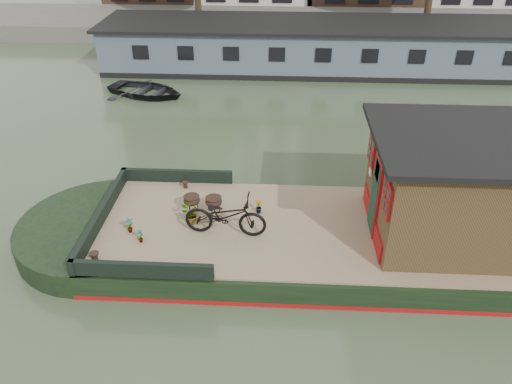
# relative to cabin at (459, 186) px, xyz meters

# --- Properties ---
(ground) EXTENTS (120.00, 120.00, 0.00)m
(ground) POSITION_rel_cabin_xyz_m (-2.19, 0.00, -1.88)
(ground) COLOR #2E3B25
(ground) RESTS_ON ground
(houseboat_hull) EXTENTS (14.01, 4.02, 0.60)m
(houseboat_hull) POSITION_rel_cabin_xyz_m (-3.52, 0.00, -1.60)
(houseboat_hull) COLOR black
(houseboat_hull) RESTS_ON ground
(houseboat_deck) EXTENTS (11.80, 3.80, 0.05)m
(houseboat_deck) POSITION_rel_cabin_xyz_m (-2.19, 0.00, -1.25)
(houseboat_deck) COLOR #7A604B
(houseboat_deck) RESTS_ON houseboat_hull
(bow_bulwark) EXTENTS (3.00, 4.00, 0.35)m
(bow_bulwark) POSITION_rel_cabin_xyz_m (-7.25, 0.00, -1.05)
(bow_bulwark) COLOR black
(bow_bulwark) RESTS_ON houseboat_deck
(cabin) EXTENTS (4.00, 3.50, 2.42)m
(cabin) POSITION_rel_cabin_xyz_m (0.00, 0.00, 0.00)
(cabin) COLOR black
(cabin) RESTS_ON houseboat_deck
(bicycle) EXTENTS (1.91, 0.79, 0.98)m
(bicycle) POSITION_rel_cabin_xyz_m (-5.11, -0.35, -0.74)
(bicycle) COLOR black
(bicycle) RESTS_ON houseboat_deck
(potted_plant_a) EXTENTS (0.24, 0.25, 0.39)m
(potted_plant_a) POSITION_rel_cabin_xyz_m (-7.33, -0.43, -1.03)
(potted_plant_a) COLOR maroon
(potted_plant_a) RESTS_ON houseboat_deck
(potted_plant_b) EXTENTS (0.22, 0.23, 0.33)m
(potted_plant_b) POSITION_rel_cabin_xyz_m (-4.42, 0.55, -1.07)
(potted_plant_b) COLOR brown
(potted_plant_b) RESTS_ON houseboat_deck
(potted_plant_c) EXTENTS (0.53, 0.50, 0.46)m
(potted_plant_c) POSITION_rel_cabin_xyz_m (-5.98, 0.00, -1.00)
(potted_plant_c) COLOR brown
(potted_plant_c) RESTS_ON houseboat_deck
(potted_plant_e) EXTENTS (0.16, 0.20, 0.34)m
(potted_plant_e) POSITION_rel_cabin_xyz_m (-6.99, -0.79, -1.06)
(potted_plant_e) COLOR brown
(potted_plant_e) RESTS_ON houseboat_deck
(brazier_front) EXTENTS (0.50, 0.50, 0.45)m
(brazier_front) POSITION_rel_cabin_xyz_m (-5.49, 0.46, -1.00)
(brazier_front) COLOR black
(brazier_front) RESTS_ON houseboat_deck
(brazier_rear) EXTENTS (0.43, 0.43, 0.44)m
(brazier_rear) POSITION_rel_cabin_xyz_m (-6.03, 0.50, -1.01)
(brazier_rear) COLOR black
(brazier_rear) RESTS_ON houseboat_deck
(bollard_port) EXTENTS (0.16, 0.16, 0.18)m
(bollard_port) POSITION_rel_cabin_xyz_m (-6.40, 1.60, -1.14)
(bollard_port) COLOR black
(bollard_port) RESTS_ON houseboat_deck
(bollard_stbd) EXTENTS (0.20, 0.20, 0.23)m
(bollard_stbd) POSITION_rel_cabin_xyz_m (-7.79, -1.51, -1.11)
(bollard_stbd) COLOR black
(bollard_stbd) RESTS_ON houseboat_deck
(dinghy) EXTENTS (3.94, 3.36, 0.69)m
(dinghy) POSITION_rel_cabin_xyz_m (-9.56, 9.95, -1.53)
(dinghy) COLOR black
(dinghy) RESTS_ON ground
(far_houseboat) EXTENTS (20.40, 4.40, 2.11)m
(far_houseboat) POSITION_rel_cabin_xyz_m (-2.19, 14.00, -0.91)
(far_houseboat) COLOR #444E5B
(far_houseboat) RESTS_ON ground
(quay) EXTENTS (60.00, 6.00, 0.90)m
(quay) POSITION_rel_cabin_xyz_m (-2.19, 20.50, -1.43)
(quay) COLOR #47443F
(quay) RESTS_ON ground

